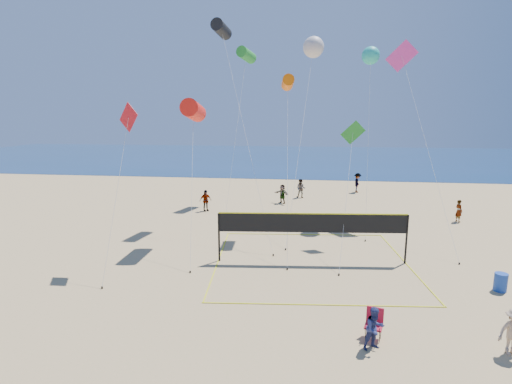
# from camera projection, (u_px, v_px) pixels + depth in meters

# --- Properties ---
(ocean) EXTENTS (140.00, 50.00, 0.03)m
(ocean) POSITION_uv_depth(u_px,v_px,m) (302.00, 157.00, 71.20)
(ocean) COLOR navy
(ocean) RESTS_ON ground
(bystander_a) EXTENTS (0.87, 0.81, 1.44)m
(bystander_a) POSITION_uv_depth(u_px,v_px,m) (375.00, 329.00, 12.91)
(bystander_a) COLOR navy
(bystander_a) RESTS_ON ground
(far_person_0) EXTENTS (1.04, 0.94, 1.70)m
(far_person_0) POSITION_uv_depth(u_px,v_px,m) (205.00, 201.00, 31.54)
(far_person_0) COLOR gray
(far_person_0) RESTS_ON ground
(far_person_1) EXTENTS (1.50, 1.30, 1.64)m
(far_person_1) POSITION_uv_depth(u_px,v_px,m) (282.00, 194.00, 34.35)
(far_person_1) COLOR gray
(far_person_1) RESTS_ON ground
(far_person_2) EXTENTS (0.58, 0.69, 1.60)m
(far_person_2) POSITION_uv_depth(u_px,v_px,m) (459.00, 211.00, 28.35)
(far_person_2) COLOR gray
(far_person_2) RESTS_ON ground
(far_person_3) EXTENTS (0.97, 0.82, 1.74)m
(far_person_3) POSITION_uv_depth(u_px,v_px,m) (301.00, 189.00, 36.56)
(far_person_3) COLOR gray
(far_person_3) RESTS_ON ground
(far_person_4) EXTENTS (0.96, 1.36, 1.91)m
(far_person_4) POSITION_uv_depth(u_px,v_px,m) (357.00, 183.00, 39.13)
(far_person_4) COLOR gray
(far_person_4) RESTS_ON ground
(camp_chair) EXTENTS (0.70, 0.82, 1.18)m
(camp_chair) POSITION_uv_depth(u_px,v_px,m) (374.00, 321.00, 13.58)
(camp_chair) COLOR #A9132A
(camp_chair) RESTS_ON ground
(trash_barrel) EXTENTS (0.56, 0.56, 0.80)m
(trash_barrel) POSITION_uv_depth(u_px,v_px,m) (501.00, 282.00, 17.26)
(trash_barrel) COLOR #183E9F
(trash_barrel) RESTS_ON ground
(volleyball_net) EXTENTS (10.63, 10.50, 2.62)m
(volleyball_net) POSITION_uv_depth(u_px,v_px,m) (312.00, 228.00, 20.38)
(volleyball_net) COLOR black
(volleyball_net) RESTS_ON ground
(kite_0) EXTENTS (1.64, 6.16, 8.43)m
(kite_0) POSITION_uv_depth(u_px,v_px,m) (193.00, 111.00, 22.68)
(kite_0) COLOR red
(kite_0) RESTS_ON ground
(kite_1) EXTENTS (4.89, 8.66, 13.78)m
(kite_1) POSITION_uv_depth(u_px,v_px,m) (221.00, 29.00, 26.99)
(kite_1) COLOR black
(kite_1) RESTS_ON ground
(kite_2) EXTENTS (0.97, 7.89, 9.96)m
(kite_2) POSITION_uv_depth(u_px,v_px,m) (288.00, 83.00, 24.69)
(kite_2) COLOR orange
(kite_2) RESTS_ON ground
(kite_3) EXTENTS (1.30, 3.79, 8.13)m
(kite_3) POSITION_uv_depth(u_px,v_px,m) (127.00, 127.00, 19.28)
(kite_3) COLOR red
(kite_3) RESTS_ON ground
(kite_4) EXTENTS (1.73, 5.93, 7.21)m
(kite_4) POSITION_uv_depth(u_px,v_px,m) (352.00, 140.00, 22.94)
(kite_4) COLOR #258F2B
(kite_4) RESTS_ON ground
(kite_5) EXTENTS (2.73, 9.26, 12.52)m
(kite_5) POSITION_uv_depth(u_px,v_px,m) (404.00, 63.00, 26.85)
(kite_5) COLOR #EC39A3
(kite_5) RESTS_ON ground
(kite_6) EXTENTS (2.20, 11.12, 13.31)m
(kite_6) POSITION_uv_depth(u_px,v_px,m) (313.00, 47.00, 29.98)
(kite_6) COLOR beige
(kite_6) RESTS_ON ground
(kite_7) EXTENTS (1.52, 6.36, 12.11)m
(kite_7) POSITION_uv_depth(u_px,v_px,m) (371.00, 56.00, 27.26)
(kite_7) COLOR #26B5A7
(kite_7) RESTS_ON ground
(kite_8) EXTENTS (1.51, 7.37, 13.14)m
(kite_8) POSITION_uv_depth(u_px,v_px,m) (246.00, 55.00, 33.86)
(kite_8) COLOR #258F2B
(kite_8) RESTS_ON ground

